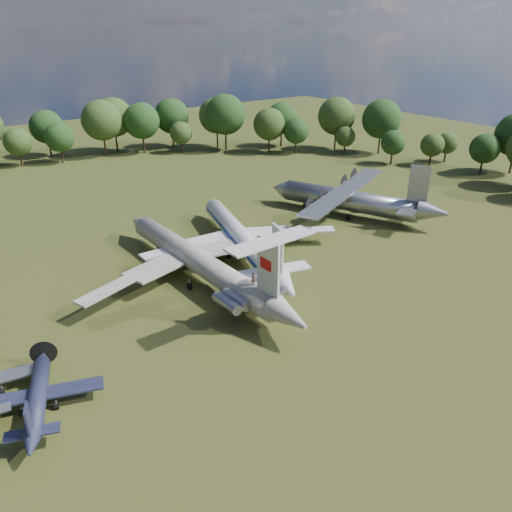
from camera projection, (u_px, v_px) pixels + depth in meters
ground at (195, 292)px, 70.97m from camera, size 300.00×300.00×0.00m
il62_airliner at (199, 265)px, 73.55m from camera, size 39.03×49.71×4.73m
tu104_jet at (241, 241)px, 81.91m from camera, size 43.41×51.20×4.41m
an12_transport at (349, 203)px, 98.17m from camera, size 47.63×49.73×5.13m
small_prop_west at (38, 400)px, 48.95m from camera, size 17.15×19.99×2.48m
person_on_il62 at (253, 278)px, 62.70m from camera, size 0.68×0.47×1.78m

